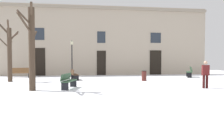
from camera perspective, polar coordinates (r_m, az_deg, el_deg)
name	(u,v)px	position (r m, az deg, el deg)	size (l,w,h in m)	color
ground_plane	(116,85)	(14.90, 1.08, -3.72)	(36.70, 36.70, 0.00)	white
building_facade	(101,40)	(24.64, -2.70, 7.23)	(22.94, 0.60, 7.13)	tan
tree_near_facade	(10,51)	(18.78, -23.53, 4.19)	(1.32, 2.32, 4.37)	#423326
tree_right_of_center	(32,46)	(13.00, -18.87, 5.41)	(0.84, 1.98, 4.42)	#423326
streetlamp	(72,54)	(22.47, -9.66, 3.79)	(0.30, 0.30, 3.44)	black
litter_bin	(144,76)	(18.08, 7.76, -1.39)	(0.39, 0.39, 0.77)	#4C1E19
bench_near_lamp	(68,81)	(13.46, -10.51, -2.53)	(0.89, 1.88, 0.85)	#2D4C33
bench_by_litter_bin	(190,72)	(22.74, 18.25, -0.38)	(1.09, 1.79, 0.97)	#2D4C33
bench_back_to_back_left	(74,74)	(19.10, -9.17, -1.03)	(0.70, 1.93, 0.84)	#3D2819
bench_facing_shops	(19,73)	(22.31, -21.60, -0.60)	(1.85, 0.61, 0.90)	brown
person_near_bench	(205,73)	(14.31, 21.67, -0.75)	(0.41, 0.28, 1.55)	#350F0F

